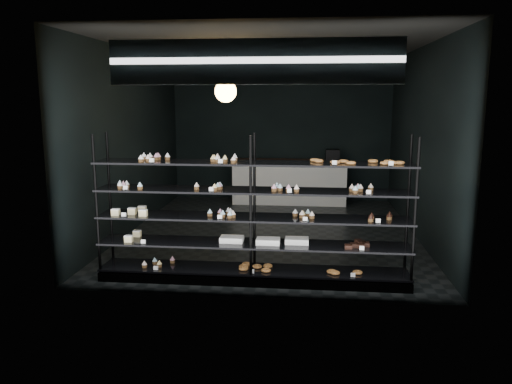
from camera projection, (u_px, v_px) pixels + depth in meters
room at (272, 142)px, 8.62m from camera, size 5.01×6.01×3.20m
display_shelf at (251, 234)px, 6.41m from camera, size 4.00×0.50×1.91m
signage at (254, 62)px, 5.54m from camera, size 3.30×0.05×0.50m
pendant_lamp at (226, 91)px, 7.65m from camera, size 0.33×0.33×0.90m
service_counter at (290, 181)px, 11.24m from camera, size 2.62×0.65×1.23m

